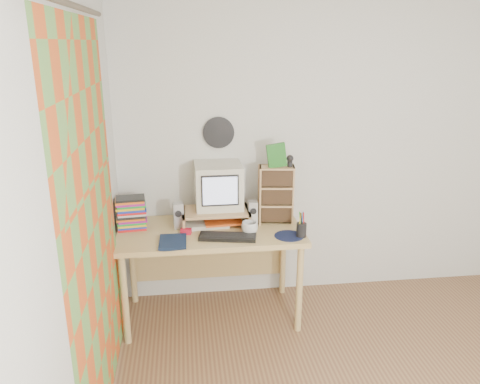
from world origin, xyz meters
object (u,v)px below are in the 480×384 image
object	(u,v)px
crt_monitor	(219,187)
cd_rack	(276,194)
mug	(250,228)
diary	(159,241)
keyboard	(228,237)
desk	(210,242)
dvd_stack	(131,210)

from	to	relation	value
crt_monitor	cd_rack	size ratio (longest dim) A/B	0.80
mug	diary	xyz separation A→B (m)	(-0.66, -0.10, -0.02)
crt_monitor	keyboard	bearing A→B (deg)	-85.07
desk	crt_monitor	xyz separation A→B (m)	(0.08, 0.09, 0.43)
crt_monitor	mug	size ratio (longest dim) A/B	2.97
crt_monitor	dvd_stack	distance (m)	0.69
keyboard	diary	xyz separation A→B (m)	(-0.49, -0.03, 0.01)
dvd_stack	crt_monitor	bearing A→B (deg)	-1.36
dvd_stack	mug	bearing A→B (deg)	-20.33
desk	mug	xyz separation A→B (m)	(0.28, -0.19, 0.18)
dvd_stack	cd_rack	bearing A→B (deg)	-5.51
desk	mug	distance (m)	0.39
dvd_stack	diary	xyz separation A→B (m)	(0.21, -0.32, -0.13)
desk	diary	distance (m)	0.50
crt_monitor	dvd_stack	bearing A→B (deg)	-176.04
dvd_stack	mug	world-z (taller)	dvd_stack
desk	dvd_stack	world-z (taller)	dvd_stack
desk	diary	size ratio (longest dim) A/B	5.93
cd_rack	diary	xyz separation A→B (m)	(-0.91, -0.33, -0.20)
desk	mug	world-z (taller)	mug
desk	diary	world-z (taller)	diary
desk	dvd_stack	distance (m)	0.66
desk	dvd_stack	xyz separation A→B (m)	(-0.59, 0.03, 0.28)
desk	keyboard	bearing A→B (deg)	-66.02
mug	diary	size ratio (longest dim) A/B	0.52
cd_rack	mug	world-z (taller)	cd_rack
cd_rack	mug	distance (m)	0.38
crt_monitor	keyboard	xyz separation A→B (m)	(0.03, -0.34, -0.28)
desk	crt_monitor	distance (m)	0.44
mug	cd_rack	bearing A→B (deg)	43.73
cd_rack	mug	size ratio (longest dim) A/B	3.71
dvd_stack	cd_rack	xyz separation A→B (m)	(1.12, 0.01, 0.08)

